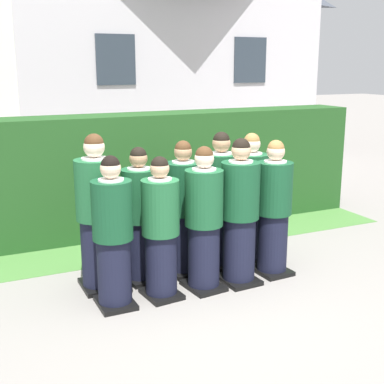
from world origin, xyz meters
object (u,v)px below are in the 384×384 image
at_px(student_front_row_1, 161,232).
at_px(student_front_row_4, 274,211).
at_px(student_front_row_0, 113,237).
at_px(student_front_row_2, 204,223).
at_px(student_rear_row_2, 184,211).
at_px(student_rear_row_0, 97,216).
at_px(student_rear_row_3, 221,203).
at_px(student_rear_row_4, 250,201).
at_px(student_rear_row_1, 140,219).
at_px(student_front_row_3, 240,215).

height_order(student_front_row_1, student_front_row_4, student_front_row_4).
bearing_deg(student_front_row_1, student_front_row_0, 179.99).
bearing_deg(student_front_row_2, student_rear_row_2, 91.52).
xyz_separation_m(student_front_row_0, student_front_row_1, (0.52, -0.00, -0.02)).
distance_m(student_front_row_0, student_rear_row_0, 0.52).
distance_m(student_front_row_4, student_rear_row_0, 2.04).
xyz_separation_m(student_rear_row_3, student_rear_row_4, (0.42, 0.00, -0.02)).
relative_size(student_front_row_0, student_rear_row_1, 1.01).
bearing_deg(student_front_row_1, student_rear_row_0, 136.39).
xyz_separation_m(student_front_row_3, student_rear_row_2, (-0.46, 0.52, -0.03)).
height_order(student_front_row_1, student_front_row_3, student_front_row_3).
bearing_deg(student_front_row_4, student_front_row_2, -176.64).
xyz_separation_m(student_front_row_3, student_front_row_4, (0.50, 0.07, -0.03)).
xyz_separation_m(student_front_row_2, student_rear_row_4, (0.92, 0.54, 0.01)).
relative_size(student_front_row_0, student_rear_row_2, 0.99).
bearing_deg(student_front_row_4, student_front_row_3, -172.34).
relative_size(student_front_row_2, student_front_row_3, 0.96).
bearing_deg(student_rear_row_2, student_rear_row_0, -179.90).
bearing_deg(student_front_row_4, student_rear_row_4, 92.79).
height_order(student_front_row_2, student_rear_row_2, student_front_row_2).
distance_m(student_rear_row_0, student_rear_row_4, 1.96).
xyz_separation_m(student_front_row_3, student_rear_row_0, (-1.49, 0.52, 0.04)).
bearing_deg(student_rear_row_0, student_front_row_2, -25.92).
relative_size(student_front_row_3, student_rear_row_4, 1.02).
bearing_deg(student_front_row_1, student_rear_row_3, 28.57).
xyz_separation_m(student_front_row_0, student_rear_row_4, (1.94, 0.55, 0.02)).
distance_m(student_rear_row_2, student_rear_row_3, 0.51).
relative_size(student_front_row_0, student_front_row_2, 0.99).
bearing_deg(student_rear_row_4, student_front_row_3, -130.57).
height_order(student_front_row_0, student_front_row_2, student_front_row_2).
bearing_deg(student_rear_row_0, student_front_row_0, -87.39).
distance_m(student_rear_row_1, student_rear_row_3, 1.05).
xyz_separation_m(student_rear_row_2, student_rear_row_4, (0.93, 0.03, 0.02)).
xyz_separation_m(student_front_row_0, student_front_row_4, (1.96, 0.06, 0.01)).
xyz_separation_m(student_front_row_3, student_rear_row_3, (0.05, 0.55, 0.00)).
bearing_deg(student_rear_row_3, student_rear_row_0, -178.86).
height_order(student_front_row_0, student_rear_row_3, student_rear_row_3).
bearing_deg(student_rear_row_2, student_rear_row_3, 3.26).
height_order(student_front_row_1, student_rear_row_4, student_rear_row_4).
xyz_separation_m(student_front_row_2, student_rear_row_3, (0.49, 0.54, 0.03)).
xyz_separation_m(student_front_row_1, student_front_row_4, (1.45, 0.06, 0.04)).
xyz_separation_m(student_front_row_1, student_rear_row_2, (0.49, 0.52, 0.03)).
height_order(student_front_row_1, student_rear_row_0, student_rear_row_0).
distance_m(student_front_row_0, student_front_row_1, 0.52).
height_order(student_front_row_4, student_rear_row_0, student_rear_row_0).
bearing_deg(student_rear_row_2, student_rear_row_1, 180.00).
distance_m(student_front_row_1, student_rear_row_2, 0.71).
distance_m(student_rear_row_1, student_rear_row_4, 1.47).
bearing_deg(student_rear_row_3, student_front_row_1, -151.43).
xyz_separation_m(student_front_row_2, student_rear_row_0, (-1.05, 0.51, 0.06)).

